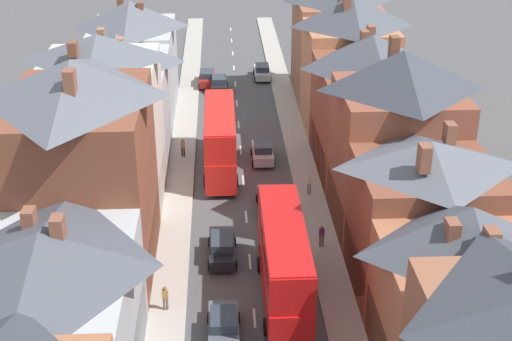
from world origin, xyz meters
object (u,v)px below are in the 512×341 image
car_parked_right_b (207,78)px  pedestrian_far_left (309,183)px  pedestrian_mid_right (322,235)px  pedestrian_far_right (183,147)px  double_decker_bus_lead (220,139)px  pedestrian_mid_left (165,297)px  car_parked_right_a (219,84)px  car_mid_black (222,247)px  double_decker_bus_mid_street (284,262)px  car_far_grey (224,325)px  car_parked_left_b (263,152)px  car_near_silver (270,200)px  car_mid_white (262,71)px

car_parked_right_b → pedestrian_far_left: 27.87m
pedestrian_mid_right → pedestrian_far_right: same height
double_decker_bus_lead → pedestrian_mid_left: double_decker_bus_lead is taller
car_parked_right_a → car_mid_black: bearing=-90.0°
double_decker_bus_mid_street → car_far_grey: (-3.59, -3.13, -2.01)m
car_parked_left_b → car_far_grey: bearing=-98.8°
car_parked_right_b → pedestrian_mid_right: pedestrian_mid_right is taller
car_parked_right_b → pedestrian_mid_left: bearing=-92.9°
pedestrian_far_right → car_parked_right_a: bearing=79.3°
pedestrian_mid_left → pedestrian_far_left: (10.21, 14.23, 0.00)m
car_near_silver → car_far_grey: bearing=-104.0°
car_near_silver → pedestrian_far_left: 3.96m
car_mid_white → pedestrian_mid_right: size_ratio=2.67×
double_decker_bus_mid_street → car_parked_right_b: bearing=96.9°
car_parked_right_b → pedestrian_far_right: pedestrian_far_right is taller
double_decker_bus_mid_street → car_near_silver: size_ratio=2.44×
car_parked_right_a → car_parked_left_b: bearing=-78.8°
double_decker_bus_mid_street → car_parked_right_b: size_ratio=2.43×
car_parked_left_b → pedestrian_mid_right: (3.12, -14.20, 0.18)m
car_mid_black → double_decker_bus_mid_street: bearing=-54.7°
double_decker_bus_mid_street → pedestrian_far_left: double_decker_bus_mid_street is taller
car_mid_black → pedestrian_mid_right: bearing=7.1°
car_parked_left_b → pedestrian_mid_left: 21.86m
pedestrian_mid_left → pedestrian_far_left: same height
car_near_silver → car_parked_right_a: 27.14m
car_parked_right_a → pedestrian_far_right: bearing=-100.7°
car_parked_left_b → car_far_grey: size_ratio=1.02×
car_parked_right_a → pedestrian_far_left: 25.53m
car_far_grey → car_mid_black: bearing=90.0°
pedestrian_mid_left → car_mid_black: bearing=59.2°
car_parked_right_a → car_mid_black: (0.00, -33.15, -0.02)m
car_parked_right_b → car_mid_white: bearing=18.3°
car_mid_black → pedestrian_far_left: size_ratio=2.83×
car_mid_black → car_parked_left_b: 15.45m
pedestrian_mid_left → pedestrian_far_left: 17.51m
car_near_silver → pedestrian_mid_left: bearing=-120.4°
pedestrian_mid_right → car_mid_black: bearing=-172.9°
pedestrian_far_right → car_far_grey: bearing=-82.4°
double_decker_bus_lead → car_mid_black: double_decker_bus_lead is taller
pedestrian_far_left → pedestrian_mid_right: bearing=-90.7°
car_far_grey → pedestrian_far_left: size_ratio=2.48×
pedestrian_mid_right → pedestrian_far_right: bearing=123.1°
car_mid_black → car_parked_left_b: car_parked_left_b is taller
car_mid_black → pedestrian_mid_left: bearing=-120.8°
car_parked_right_a → pedestrian_far_right: size_ratio=2.64×
pedestrian_far_right → double_decker_bus_lead: bearing=-39.3°
double_decker_bus_lead → pedestrian_mid_left: bearing=-100.0°
car_mid_white → car_far_grey: car_mid_white is taller
car_mid_black → car_parked_right_b: 35.23m
double_decker_bus_mid_street → double_decker_bus_lead: bearing=101.0°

